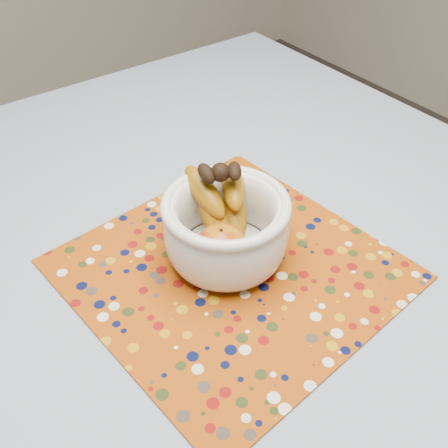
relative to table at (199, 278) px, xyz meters
name	(u,v)px	position (x,y,z in m)	size (l,w,h in m)	color
table	(199,278)	(0.00, 0.00, 0.00)	(1.20, 1.20, 0.75)	brown
tablecloth	(198,244)	(0.00, 0.00, 0.08)	(1.32, 1.32, 0.01)	slate
placemat	(231,269)	(0.01, -0.08, 0.09)	(0.45, 0.45, 0.00)	#8B3807
fruit_bowl	(227,221)	(0.02, -0.05, 0.16)	(0.21, 0.20, 0.16)	silver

